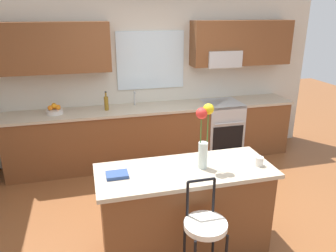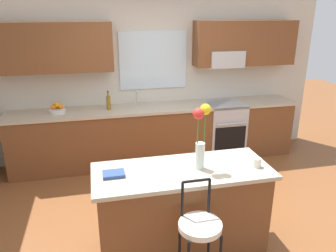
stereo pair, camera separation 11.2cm
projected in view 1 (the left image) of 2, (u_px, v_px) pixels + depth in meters
name	position (u px, v px, depth m)	size (l,w,h in m)	color
ground_plane	(187.00, 219.00, 3.89)	(14.00, 14.00, 0.00)	brown
back_wall_assembly	(152.00, 66.00, 5.20)	(5.60, 0.50, 2.70)	beige
counter_run	(155.00, 134.00, 5.28)	(4.56, 0.64, 0.92)	brown
sink_faucet	(135.00, 97.00, 5.14)	(0.02, 0.13, 0.23)	#B7BABC
oven_range	(221.00, 128.00, 5.53)	(0.60, 0.64, 0.92)	#B7BABC
kitchen_island	(185.00, 210.00, 3.27)	(1.71, 0.69, 0.92)	brown
bar_stool_near	(205.00, 230.00, 2.70)	(0.36, 0.36, 1.04)	black
flower_vase	(204.00, 134.00, 3.03)	(0.17, 0.12, 0.63)	silver
mug_ceramic	(259.00, 161.00, 3.17)	(0.08, 0.08, 0.09)	silver
cookbook	(117.00, 175.00, 2.97)	(0.20, 0.15, 0.03)	navy
fruit_bowl_oranges	(55.00, 110.00, 4.76)	(0.24, 0.24, 0.16)	silver
bottle_olive_oil	(106.00, 103.00, 4.91)	(0.06, 0.06, 0.29)	olive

